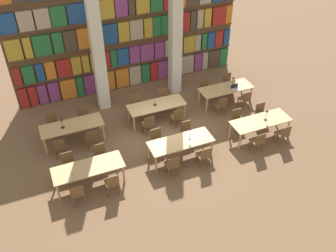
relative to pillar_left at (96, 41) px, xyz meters
name	(u,v)px	position (x,y,z in m)	size (l,w,h in m)	color
ground_plane	(167,138)	(1.64, -3.01, -3.00)	(40.00, 40.00, 0.00)	brown
bookshelf_bank	(129,30)	(1.66, 1.22, -0.30)	(10.08, 0.35, 5.50)	brown
pillar_left	(96,41)	(0.00, 0.00, 0.00)	(0.45, 0.45, 6.00)	silver
pillar_center	(176,28)	(3.29, 0.00, 0.00)	(0.45, 0.45, 6.00)	silver
reading_table_0	(88,169)	(-1.61, -4.22, -2.34)	(2.30, 0.87, 0.74)	tan
chair_0	(77,193)	(-2.14, -4.94, -2.53)	(0.42, 0.40, 0.87)	brown
chair_1	(68,163)	(-2.14, -3.50, -2.53)	(0.42, 0.40, 0.87)	brown
chair_2	(112,183)	(-1.03, -4.94, -2.53)	(0.42, 0.40, 0.87)	brown
chair_3	(101,155)	(-1.03, -3.50, -2.53)	(0.42, 0.40, 0.87)	brown
reading_table_1	(181,143)	(1.69, -4.19, -2.34)	(2.30, 0.87, 0.74)	tan
chair_4	(173,165)	(1.07, -4.91, -2.53)	(0.42, 0.40, 0.87)	brown
chair_5	(157,139)	(1.07, -3.48, -2.53)	(0.42, 0.40, 0.87)	brown
chair_6	(204,155)	(2.26, -4.91, -2.53)	(0.42, 0.40, 0.87)	brown
chair_7	(187,131)	(2.26, -3.48, -2.53)	(0.42, 0.40, 0.87)	brown
desk_lamp_0	(190,131)	(2.04, -4.18, -1.94)	(0.14, 0.14, 0.48)	#232328
reading_table_2	(261,122)	(4.95, -4.26, -2.34)	(2.30, 0.87, 0.74)	tan
chair_8	(258,141)	(4.39, -4.98, -2.53)	(0.42, 0.40, 0.87)	brown
chair_9	(237,119)	(4.39, -3.55, -2.53)	(0.42, 0.40, 0.87)	brown
chair_10	(283,134)	(5.50, -4.98, -2.53)	(0.42, 0.40, 0.87)	brown
chair_11	(261,113)	(5.50, -3.55, -2.53)	(0.42, 0.40, 0.87)	brown
desk_lamp_1	(267,113)	(5.14, -4.29, -1.96)	(0.14, 0.14, 0.45)	#232328
reading_table_3	(72,127)	(-1.66, -1.80, -2.34)	(2.30, 0.87, 0.74)	tan
chair_12	(59,147)	(-2.28, -2.52, -2.53)	(0.42, 0.40, 0.87)	brown
chair_13	(53,124)	(-2.28, -1.08, -2.53)	(0.42, 0.40, 0.87)	brown
chair_14	(92,138)	(-1.09, -2.52, -2.53)	(0.42, 0.40, 0.87)	brown
chair_15	(84,117)	(-1.09, -1.08, -2.53)	(0.42, 0.40, 0.87)	brown
desk_lamp_2	(62,122)	(-1.98, -1.83, -2.00)	(0.14, 0.14, 0.40)	#232328
reading_table_4	(157,106)	(1.72, -1.77, -2.34)	(2.30, 0.87, 0.74)	tan
chair_16	(149,124)	(1.11, -2.49, -2.53)	(0.42, 0.40, 0.87)	brown
chair_17	(136,104)	(1.11, -1.06, -2.53)	(0.42, 0.40, 0.87)	brown
chair_18	(177,117)	(2.30, -2.49, -2.53)	(0.42, 0.40, 0.87)	brown
chair_19	(163,98)	(2.30, -1.06, -2.53)	(0.42, 0.40, 0.87)	brown
desk_lamp_3	(155,99)	(1.65, -1.78, -1.96)	(0.14, 0.14, 0.45)	#232328
reading_table_5	(226,89)	(4.89, -1.74, -2.34)	(2.30, 0.87, 0.74)	tan
chair_20	(221,105)	(4.28, -2.46, -2.53)	(0.42, 0.40, 0.87)	brown
chair_21	(205,88)	(4.28, -1.02, -2.53)	(0.42, 0.40, 0.87)	brown
chair_22	(245,99)	(5.42, -2.46, -2.53)	(0.42, 0.40, 0.87)	brown
chair_23	(228,83)	(5.42, -1.02, -2.53)	(0.42, 0.40, 0.87)	brown
desk_lamp_4	(233,80)	(5.19, -1.76, -1.95)	(0.14, 0.14, 0.47)	#232328
laptop	(235,88)	(5.20, -1.98, -2.22)	(0.32, 0.22, 0.21)	silver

